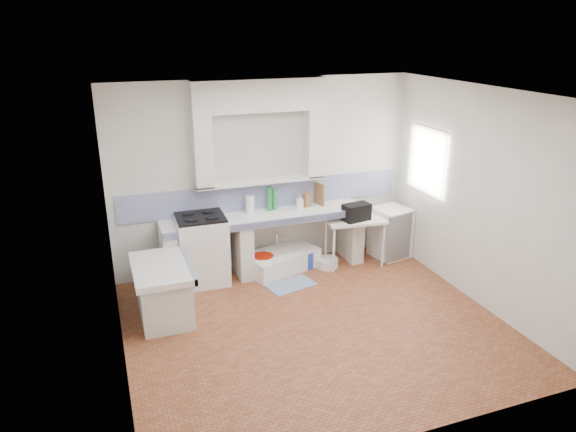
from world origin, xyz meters
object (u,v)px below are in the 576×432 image
object	(u,v)px
stove	(202,250)
fridge	(391,232)
side_table	(354,242)
sink	(281,261)

from	to	relation	value
stove	fridge	bearing A→B (deg)	-0.86
side_table	fridge	distance (m)	0.69
stove	sink	distance (m)	1.24
stove	side_table	distance (m)	2.31
stove	side_table	bearing A→B (deg)	-3.78
sink	side_table	world-z (taller)	side_table
stove	sink	xyz separation A→B (m)	(1.18, -0.02, -0.35)
sink	fridge	size ratio (longest dim) A/B	1.37
stove	side_table	world-z (taller)	stove
sink	fridge	bearing A→B (deg)	-22.10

